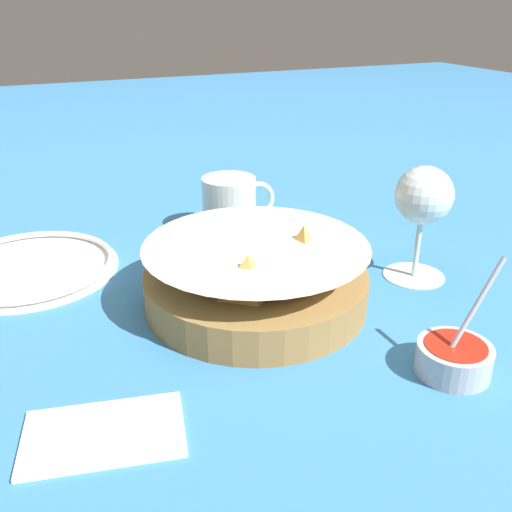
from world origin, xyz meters
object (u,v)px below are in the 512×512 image
object	(u,v)px
food_basket	(257,278)
wine_glass	(423,200)
beer_mug	(230,207)
side_plate	(29,267)
sauce_cup	(454,357)

from	to	relation	value
food_basket	wine_glass	xyz separation A→B (m)	(0.22, -0.02, 0.07)
beer_mug	side_plate	bearing A→B (deg)	-175.33
food_basket	wine_glass	distance (m)	0.23
beer_mug	side_plate	xyz separation A→B (m)	(-0.30, -0.02, -0.03)
side_plate	food_basket	bearing A→B (deg)	-39.42
sauce_cup	wine_glass	world-z (taller)	wine_glass
sauce_cup	beer_mug	xyz separation A→B (m)	(-0.07, 0.43, 0.02)
sauce_cup	beer_mug	bearing A→B (deg)	98.92
beer_mug	food_basket	bearing A→B (deg)	-103.51
wine_glass	side_plate	xyz separation A→B (m)	(-0.46, 0.22, -0.10)
sauce_cup	side_plate	size ratio (longest dim) A/B	0.51
wine_glass	sauce_cup	bearing A→B (deg)	-117.79
beer_mug	wine_glass	bearing A→B (deg)	-55.59
food_basket	sauce_cup	world-z (taller)	sauce_cup
side_plate	sauce_cup	bearing A→B (deg)	-47.83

